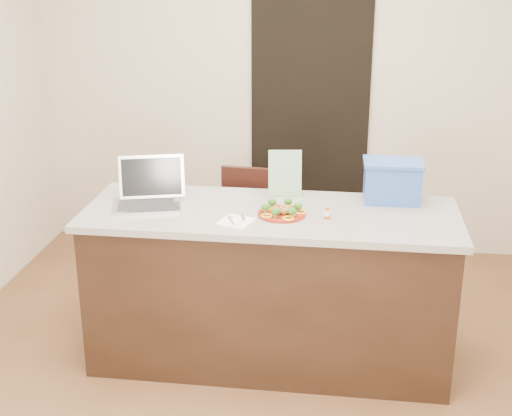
# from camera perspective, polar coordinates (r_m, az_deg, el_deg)

# --- Properties ---
(ground) EXTENTS (4.00, 4.00, 0.00)m
(ground) POSITION_cam_1_polar(r_m,az_deg,el_deg) (4.10, 0.67, -13.60)
(ground) COLOR brown
(ground) RESTS_ON ground
(room_shell) EXTENTS (4.00, 4.00, 4.00)m
(room_shell) POSITION_cam_1_polar(r_m,az_deg,el_deg) (3.48, 0.77, 9.22)
(room_shell) COLOR white
(room_shell) RESTS_ON ground
(doorway) EXTENTS (0.90, 0.02, 2.00)m
(doorway) POSITION_cam_1_polar(r_m,az_deg,el_deg) (5.53, 4.30, 6.62)
(doorway) COLOR black
(doorway) RESTS_ON ground
(island) EXTENTS (2.06, 0.76, 0.92)m
(island) POSITION_cam_1_polar(r_m,az_deg,el_deg) (4.09, 1.13, -6.27)
(island) COLOR black
(island) RESTS_ON ground
(plate) EXTENTS (0.26, 0.26, 0.02)m
(plate) POSITION_cam_1_polar(r_m,az_deg,el_deg) (3.84, 2.07, -0.44)
(plate) COLOR maroon
(plate) RESTS_ON island
(meatballs) EXTENTS (0.11, 0.10, 0.04)m
(meatballs) POSITION_cam_1_polar(r_m,az_deg,el_deg) (3.83, 2.12, -0.11)
(meatballs) COLOR olive
(meatballs) RESTS_ON plate
(broccoli) EXTENTS (0.22, 0.21, 0.04)m
(broccoli) POSITION_cam_1_polar(r_m,az_deg,el_deg) (3.83, 2.08, 0.14)
(broccoli) COLOR #204F15
(broccoli) RESTS_ON plate
(pepper_rings) EXTENTS (0.25, 0.25, 0.01)m
(pepper_rings) POSITION_cam_1_polar(r_m,az_deg,el_deg) (3.84, 2.08, -0.31)
(pepper_rings) COLOR yellow
(pepper_rings) RESTS_ON plate
(napkin) EXTENTS (0.21, 0.21, 0.01)m
(napkin) POSITION_cam_1_polar(r_m,az_deg,el_deg) (3.75, -1.62, -1.08)
(napkin) COLOR white
(napkin) RESTS_ON island
(fork) EXTENTS (0.06, 0.14, 0.00)m
(fork) POSITION_cam_1_polar(r_m,az_deg,el_deg) (3.76, -1.90, -0.94)
(fork) COLOR silver
(fork) RESTS_ON napkin
(knife) EXTENTS (0.04, 0.19, 0.01)m
(knife) POSITION_cam_1_polar(r_m,az_deg,el_deg) (3.73, -1.20, -1.09)
(knife) COLOR white
(knife) RESTS_ON napkin
(yogurt_bottle) EXTENTS (0.03, 0.03, 0.07)m
(yogurt_bottle) POSITION_cam_1_polar(r_m,az_deg,el_deg) (3.77, 5.71, -0.64)
(yogurt_bottle) COLOR beige
(yogurt_bottle) RESTS_ON island
(laptop) EXTENTS (0.42, 0.38, 0.26)m
(laptop) POSITION_cam_1_polar(r_m,az_deg,el_deg) (4.04, -8.55, 1.29)
(laptop) COLOR #B1B1B5
(laptop) RESTS_ON island
(leaflet) EXTENTS (0.20, 0.07, 0.27)m
(leaflet) POSITION_cam_1_polar(r_m,az_deg,el_deg) (4.11, 2.33, 2.77)
(leaflet) COLOR silver
(leaflet) RESTS_ON island
(blue_box) EXTENTS (0.34, 0.25, 0.24)m
(blue_box) POSITION_cam_1_polar(r_m,az_deg,el_deg) (4.10, 10.82, 2.15)
(blue_box) COLOR #3054AE
(blue_box) RESTS_ON island
(chair) EXTENTS (0.45, 0.45, 0.94)m
(chair) POSITION_cam_1_polar(r_m,az_deg,el_deg) (4.68, -0.45, -1.86)
(chair) COLOR #351510
(chair) RESTS_ON ground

